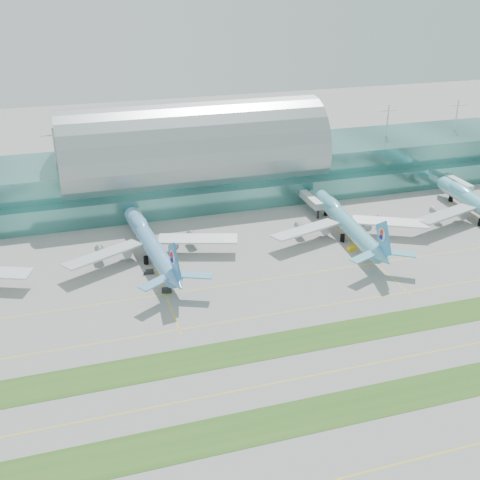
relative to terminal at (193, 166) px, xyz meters
name	(u,v)px	position (x,y,z in m)	size (l,w,h in m)	color
ground	(296,346)	(-0.01, -128.79, -14.23)	(700.00, 700.00, 0.00)	gray
terminal	(193,166)	(0.00, 0.00, 0.00)	(340.00, 69.10, 36.00)	#3D7A75
grass_strip_near	(339,409)	(-0.01, -156.79, -14.19)	(420.00, 12.00, 0.08)	#2D591E
grass_strip_far	(294,342)	(-0.01, -126.79, -14.19)	(420.00, 12.00, 0.08)	#2D591E
taxiline_a	(380,469)	(-0.01, -176.79, -14.22)	(420.00, 0.35, 0.01)	yellow
taxiline_b	(316,375)	(-0.01, -142.79, -14.22)	(420.00, 0.35, 0.01)	yellow
taxiline_c	(275,314)	(-0.01, -110.79, -14.22)	(420.00, 0.35, 0.01)	yellow
taxiline_d	(253,281)	(-0.01, -88.79, -14.22)	(420.00, 0.35, 0.01)	yellow
airliner_b	(150,242)	(-30.37, -60.33, -7.94)	(65.06, 74.14, 20.39)	#5E9CD0
airliner_c	(346,222)	(46.98, -64.20, -7.92)	(65.22, 74.28, 20.43)	#5AB0C7
gse_c	(167,290)	(-29.71, -87.73, -13.43)	(3.25, 1.61, 1.60)	black
gse_d	(149,272)	(-33.28, -72.64, -13.54)	(3.47, 1.67, 1.37)	black
gse_e	(351,248)	(43.48, -76.49, -13.45)	(3.09, 1.94, 1.55)	gold
gse_f	(374,256)	(48.33, -84.85, -13.51)	(3.40, 1.95, 1.44)	black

